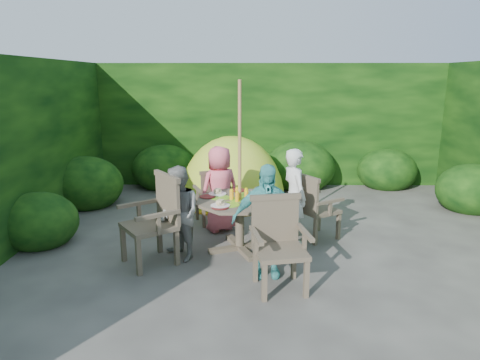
{
  "coord_description": "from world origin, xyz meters",
  "views": [
    {
      "loc": [
        -0.55,
        -5.28,
        2.23
      ],
      "look_at": [
        -0.6,
        0.43,
        0.85
      ],
      "focal_mm": 32.0,
      "sensor_mm": 36.0,
      "label": 1
    }
  ],
  "objects_px": {
    "child_back": "(220,189)",
    "child_front": "(266,221)",
    "dome_tent": "(232,200)",
    "garden_chair_back": "(213,196)",
    "child_right": "(294,196)",
    "garden_chair_right": "(314,206)",
    "garden_chair_left": "(155,218)",
    "parasol_pole": "(240,168)",
    "garden_chair_front": "(278,242)",
    "patio_table": "(240,207)",
    "child_left": "(179,214)"
  },
  "relations": [
    {
      "from": "parasol_pole",
      "to": "child_right",
      "type": "bearing_deg",
      "value": 21.94
    },
    {
      "from": "child_back",
      "to": "garden_chair_left",
      "type": "bearing_deg",
      "value": 24.68
    },
    {
      "from": "parasol_pole",
      "to": "child_front",
      "type": "xyz_separation_m",
      "value": [
        0.3,
        -0.74,
        -0.45
      ]
    },
    {
      "from": "child_left",
      "to": "patio_table",
      "type": "bearing_deg",
      "value": 75.01
    },
    {
      "from": "child_back",
      "to": "dome_tent",
      "type": "bearing_deg",
      "value": -127.54
    },
    {
      "from": "child_right",
      "to": "child_left",
      "type": "relative_size",
      "value": 1.11
    },
    {
      "from": "garden_chair_right",
      "to": "garden_chair_left",
      "type": "height_order",
      "value": "garden_chair_left"
    },
    {
      "from": "child_front",
      "to": "child_back",
      "type": "bearing_deg",
      "value": 107.37
    },
    {
      "from": "garden_chair_back",
      "to": "garden_chair_front",
      "type": "xyz_separation_m",
      "value": [
        0.84,
        -2.04,
        0.06
      ]
    },
    {
      "from": "patio_table",
      "to": "garden_chair_right",
      "type": "xyz_separation_m",
      "value": [
        1.02,
        0.4,
        -0.1
      ]
    },
    {
      "from": "parasol_pole",
      "to": "dome_tent",
      "type": "distance_m",
      "value": 2.61
    },
    {
      "from": "garden_chair_left",
      "to": "child_front",
      "type": "relative_size",
      "value": 0.8
    },
    {
      "from": "parasol_pole",
      "to": "garden_chair_front",
      "type": "distance_m",
      "value": 1.25
    },
    {
      "from": "parasol_pole",
      "to": "garden_chair_right",
      "type": "bearing_deg",
      "value": 21.27
    },
    {
      "from": "garden_chair_back",
      "to": "child_front",
      "type": "distance_m",
      "value": 1.92
    },
    {
      "from": "child_back",
      "to": "child_front",
      "type": "bearing_deg",
      "value": 79.18
    },
    {
      "from": "garden_chair_right",
      "to": "child_left",
      "type": "bearing_deg",
      "value": 80.35
    },
    {
      "from": "garden_chair_front",
      "to": "child_left",
      "type": "xyz_separation_m",
      "value": [
        -1.17,
        0.71,
        0.08
      ]
    },
    {
      "from": "garden_chair_back",
      "to": "child_right",
      "type": "height_order",
      "value": "child_right"
    },
    {
      "from": "patio_table",
      "to": "dome_tent",
      "type": "distance_m",
      "value": 2.43
    },
    {
      "from": "garden_chair_right",
      "to": "child_right",
      "type": "distance_m",
      "value": 0.35
    },
    {
      "from": "garden_chair_back",
      "to": "child_right",
      "type": "xyz_separation_m",
      "value": [
        1.16,
        -0.73,
        0.2
      ]
    },
    {
      "from": "garden_chair_back",
      "to": "dome_tent",
      "type": "bearing_deg",
      "value": -121.36
    },
    {
      "from": "garden_chair_right",
      "to": "garden_chair_left",
      "type": "distance_m",
      "value": 2.19
    },
    {
      "from": "garden_chair_right",
      "to": "garden_chair_front",
      "type": "relative_size",
      "value": 0.94
    },
    {
      "from": "garden_chair_front",
      "to": "child_right",
      "type": "bearing_deg",
      "value": 65.97
    },
    {
      "from": "parasol_pole",
      "to": "child_back",
      "type": "relative_size",
      "value": 1.74
    },
    {
      "from": "child_right",
      "to": "dome_tent",
      "type": "xyz_separation_m",
      "value": [
        -0.91,
        2.06,
        -0.65
      ]
    },
    {
      "from": "garden_chair_back",
      "to": "child_left",
      "type": "relative_size",
      "value": 0.71
    },
    {
      "from": "garden_chair_right",
      "to": "garden_chair_front",
      "type": "distance_m",
      "value": 1.53
    },
    {
      "from": "child_left",
      "to": "child_front",
      "type": "relative_size",
      "value": 0.9
    },
    {
      "from": "garden_chair_front",
      "to": "child_front",
      "type": "xyz_separation_m",
      "value": [
        -0.13,
        0.27,
        0.14
      ]
    },
    {
      "from": "patio_table",
      "to": "parasol_pole",
      "type": "xyz_separation_m",
      "value": [
        -0.0,
        -0.0,
        0.52
      ]
    },
    {
      "from": "child_back",
      "to": "child_front",
      "type": "relative_size",
      "value": 0.97
    },
    {
      "from": "garden_chair_front",
      "to": "child_front",
      "type": "distance_m",
      "value": 0.33
    },
    {
      "from": "parasol_pole",
      "to": "dome_tent",
      "type": "relative_size",
      "value": 0.93
    },
    {
      "from": "child_left",
      "to": "child_back",
      "type": "bearing_deg",
      "value": 119.95
    },
    {
      "from": "parasol_pole",
      "to": "garden_chair_back",
      "type": "height_order",
      "value": "parasol_pole"
    },
    {
      "from": "patio_table",
      "to": "garden_chair_front",
      "type": "relative_size",
      "value": 1.61
    },
    {
      "from": "garden_chair_right",
      "to": "dome_tent",
      "type": "xyz_separation_m",
      "value": [
        -1.19,
        1.96,
        -0.48
      ]
    },
    {
      "from": "garden_chair_left",
      "to": "garden_chair_back",
      "type": "relative_size",
      "value": 1.24
    },
    {
      "from": "dome_tent",
      "to": "child_back",
      "type": "bearing_deg",
      "value": -104.0
    },
    {
      "from": "garden_chair_back",
      "to": "child_front",
      "type": "height_order",
      "value": "child_front"
    },
    {
      "from": "garden_chair_right",
      "to": "garden_chair_front",
      "type": "xyz_separation_m",
      "value": [
        -0.6,
        -1.41,
        0.03
      ]
    },
    {
      "from": "garden_chair_left",
      "to": "garden_chair_back",
      "type": "xyz_separation_m",
      "value": [
        0.6,
        1.41,
        -0.11
      ]
    },
    {
      "from": "patio_table",
      "to": "garden_chair_left",
      "type": "relative_size",
      "value": 1.47
    },
    {
      "from": "parasol_pole",
      "to": "child_back",
      "type": "xyz_separation_m",
      "value": [
        -0.3,
        0.74,
        -0.47
      ]
    },
    {
      "from": "garden_chair_back",
      "to": "child_back",
      "type": "relative_size",
      "value": 0.66
    },
    {
      "from": "garden_chair_left",
      "to": "child_left",
      "type": "relative_size",
      "value": 0.89
    },
    {
      "from": "garden_chair_right",
      "to": "child_right",
      "type": "bearing_deg",
      "value": 78.3
    }
  ]
}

